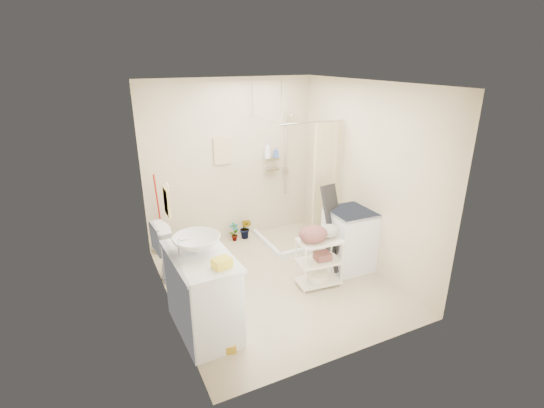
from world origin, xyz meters
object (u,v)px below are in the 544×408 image
at_px(washing_machine, 350,239).
at_px(laundry_rack, 319,258).
at_px(toilet, 186,248).
at_px(vanity, 203,293).

distance_m(washing_machine, laundry_rack, 0.69).
bearing_deg(washing_machine, toilet, 162.57).
distance_m(toilet, laundry_rack, 1.82).
relative_size(toilet, laundry_rack, 1.06).
bearing_deg(vanity, toilet, 81.88).
bearing_deg(laundry_rack, vanity, -166.35).
xyz_separation_m(vanity, washing_machine, (2.30, 0.46, -0.03)).
bearing_deg(toilet, laundry_rack, -127.34).
relative_size(vanity, toilet, 1.28).
relative_size(vanity, washing_machine, 1.22).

